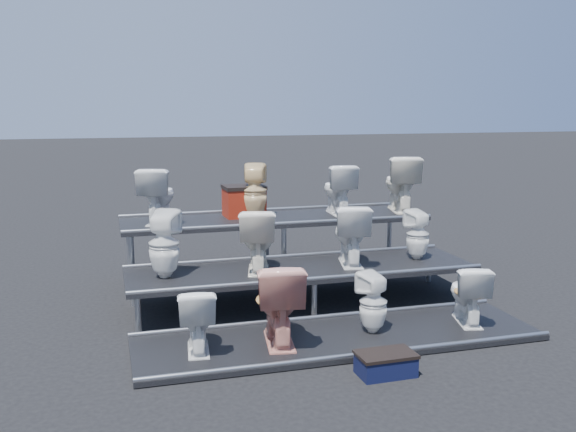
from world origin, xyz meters
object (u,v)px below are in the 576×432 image
object	(u,v)px
toilet_3	(468,293)
toilet_11	(400,183)
red_crate	(244,203)
toilet_8	(158,195)
toilet_0	(197,319)
toilet_9	(254,191)
toilet_2	(373,302)
toilet_4	(164,244)
toilet_6	(350,234)
toilet_10	(338,189)
toilet_1	(278,302)
toilet_5	(258,239)
toilet_7	(418,235)
step_stool	(386,365)

from	to	relation	value
toilet_3	toilet_11	distance (m)	2.78
red_crate	toilet_8	bearing A→B (deg)	-174.38
toilet_0	toilet_3	size ratio (longest dim) A/B	0.97
toilet_9	toilet_3	bearing A→B (deg)	142.10
toilet_2	toilet_4	world-z (taller)	toilet_4
toilet_6	toilet_10	world-z (taller)	toilet_10
toilet_6	red_crate	distance (m)	1.80
toilet_2	toilet_4	size ratio (longest dim) A/B	0.83
toilet_11	red_crate	distance (m)	2.33
toilet_6	toilet_8	distance (m)	2.60
toilet_0	toilet_9	world-z (taller)	toilet_9
toilet_6	toilet_3	bearing A→B (deg)	136.78
toilet_4	toilet_0	bearing A→B (deg)	122.76
toilet_1	toilet_3	distance (m)	2.14
toilet_4	toilet_6	bearing A→B (deg)	-155.09
toilet_4	toilet_1	bearing A→B (deg)	152.27
toilet_3	red_crate	distance (m)	3.41
toilet_1	toilet_3	bearing A→B (deg)	-171.50
toilet_2	toilet_9	size ratio (longest dim) A/B	0.85
toilet_2	toilet_9	bearing A→B (deg)	-94.71
toilet_5	toilet_11	size ratio (longest dim) A/B	0.93
red_crate	toilet_4	bearing A→B (deg)	-132.34
toilet_9	toilet_7	bearing A→B (deg)	162.38
toilet_8	toilet_9	distance (m)	1.31
toilet_9	toilet_5	bearing A→B (deg)	96.31
toilet_6	step_stool	world-z (taller)	toilet_6
toilet_5	toilet_10	xyz separation A→B (m)	(1.49, 1.30, 0.38)
toilet_6	toilet_8	size ratio (longest dim) A/B	1.02
toilet_7	toilet_3	bearing A→B (deg)	74.02
toilet_7	toilet_11	size ratio (longest dim) A/B	0.78
toilet_2	toilet_7	world-z (taller)	toilet_7
toilet_8	toilet_7	bearing A→B (deg)	175.29
toilet_6	toilet_8	world-z (taller)	toilet_8
toilet_9	toilet_10	xyz separation A→B (m)	(1.22, 0.00, -0.02)
toilet_0	toilet_11	xyz separation A→B (m)	(3.37, 2.60, 0.89)
toilet_3	red_crate	world-z (taller)	red_crate
red_crate	toilet_0	bearing A→B (deg)	-113.03
toilet_0	toilet_2	size ratio (longest dim) A/B	1.00
toilet_2	step_stool	xyz separation A→B (m)	(-0.26, -0.91, -0.29)
step_stool	toilet_9	bearing A→B (deg)	95.33
toilet_3	toilet_1	bearing A→B (deg)	14.99
toilet_2	toilet_4	distance (m)	2.44
toilet_1	toilet_10	size ratio (longest dim) A/B	1.16
toilet_11	toilet_1	bearing A→B (deg)	57.85
toilet_0	toilet_6	world-z (taller)	toilet_6
toilet_0	toilet_6	xyz separation A→B (m)	(2.09, 1.30, 0.46)
toilet_1	toilet_10	xyz separation A→B (m)	(1.59, 2.60, 0.74)
toilet_7	toilet_5	bearing A→B (deg)	-13.59
toilet_4	toilet_10	world-z (taller)	toilet_10
toilet_2	toilet_6	bearing A→B (deg)	-119.76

